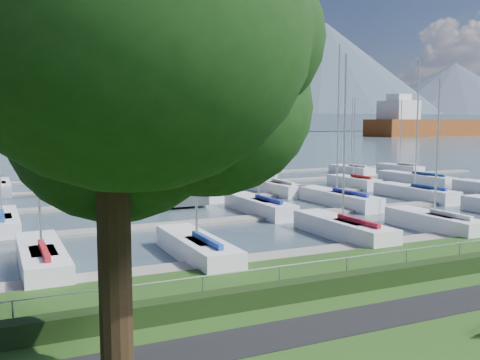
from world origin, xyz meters
TOP-DOWN VIEW (x-y plane):
  - path at (0.00, -3.00)m, footprint 160.00×2.00m
  - water at (0.00, 260.00)m, footprint 800.00×540.00m
  - hedge at (0.00, -0.40)m, footprint 80.00×0.70m
  - fence at (0.00, 0.00)m, footprint 80.00×0.04m
  - foothill at (0.00, 330.00)m, footprint 900.00×80.00m
  - mountains at (7.35, 404.62)m, footprint 1190.00×360.00m
  - docks at (0.00, 26.00)m, footprint 90.00×41.60m
  - tree at (-10.89, -6.60)m, footprint 8.22×9.37m
  - crane at (0.94, 25.00)m, footprint 5.38×13.24m
  - cargo_ship_mid at (55.75, 221.41)m, footprint 112.31×41.91m
  - cargo_ship_east at (183.23, 178.90)m, footprint 89.05×26.02m
  - sailboat_fleet at (-2.94, 28.12)m, footprint 75.02×50.08m

SIDE VIEW (x-z plane):
  - water at x=0.00m, z-range -0.50..-0.30m
  - docks at x=0.00m, z-range -0.34..-0.09m
  - path at x=0.00m, z-range -0.01..0.03m
  - hedge at x=0.00m, z-range 0.00..0.70m
  - fence at x=0.00m, z-range 1.18..1.22m
  - cargo_ship_mid at x=55.75m, z-range -7.31..14.19m
  - cargo_ship_east at x=183.23m, z-range -7.09..14.41m
  - crane at x=0.94m, z-range -5.85..16.50m
  - sailboat_fleet at x=-2.94m, z-range -1.37..12.30m
  - foothill at x=0.00m, z-range 0.00..12.00m
  - tree at x=-10.89m, z-range 1.98..13.33m
  - mountains at x=7.35m, z-range -10.82..104.18m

